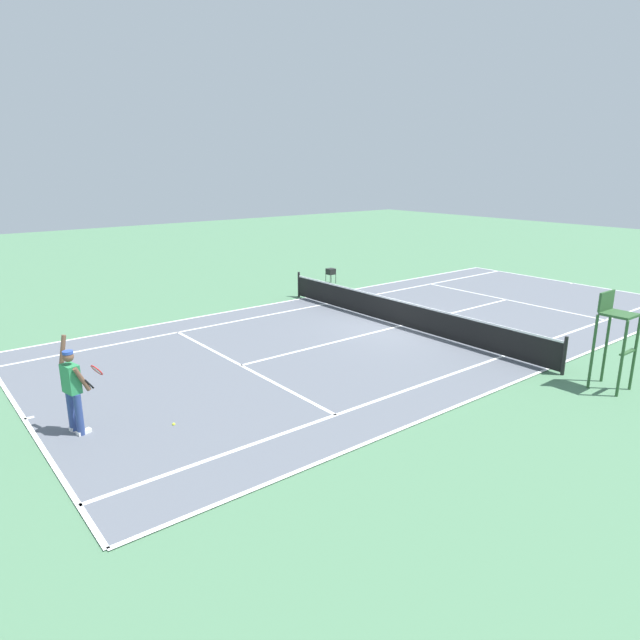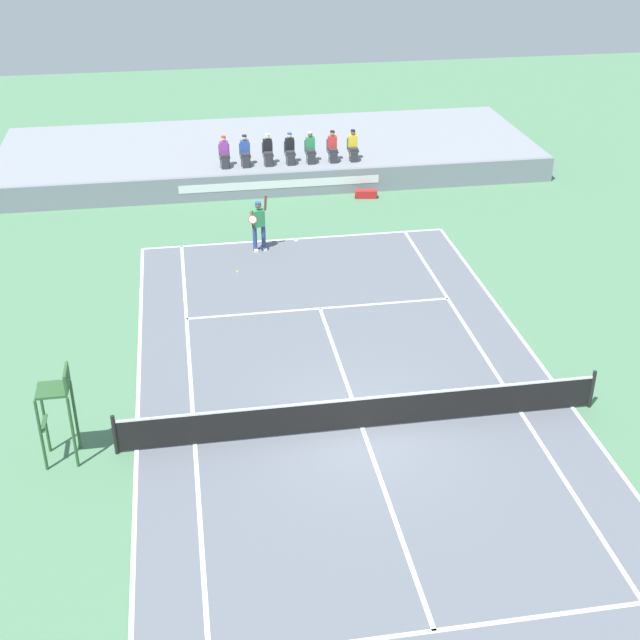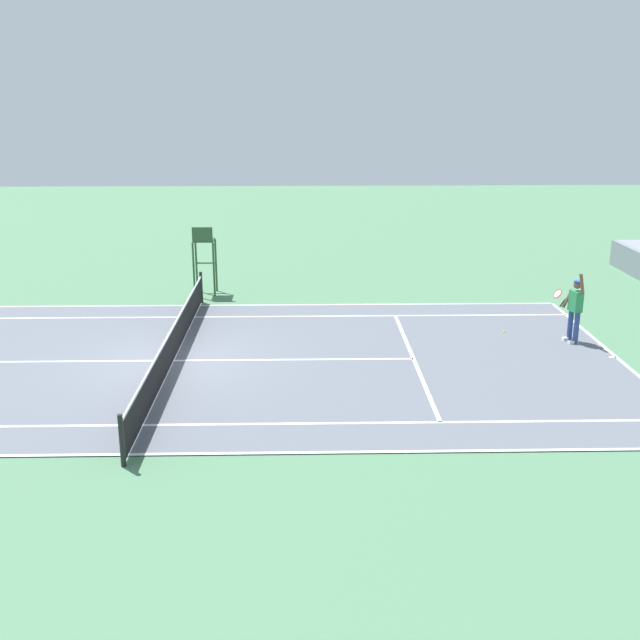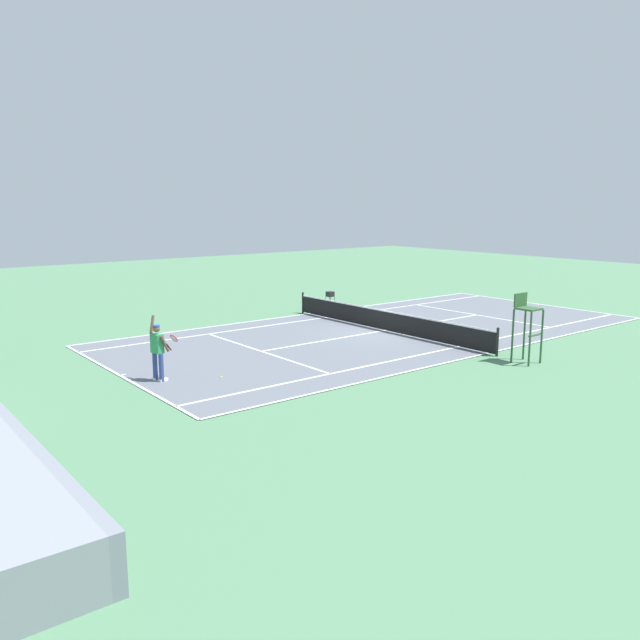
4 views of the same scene
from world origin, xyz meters
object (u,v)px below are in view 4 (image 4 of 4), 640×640
Objects in this scene: tennis_ball at (221,377)px; umpire_chair at (526,319)px; tennis_player at (158,351)px; ball_hopper at (330,294)px.

tennis_ball is 0.03× the size of umpire_chair.
tennis_player is at bearing 61.50° from tennis_ball.
ball_hopper is at bearing -52.02° from tennis_ball.
tennis_player is 30.63× the size of tennis_ball.
umpire_chair reaches higher than tennis_ball.
umpire_chair reaches higher than ball_hopper.
tennis_ball is at bearing 63.12° from umpire_chair.
tennis_ball is at bearing 127.98° from ball_hopper.
ball_hopper is (14.43, -2.93, -0.98)m from umpire_chair.
tennis_player is at bearing 121.83° from ball_hopper.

